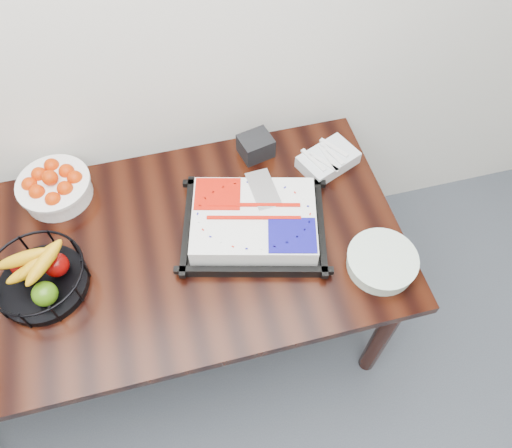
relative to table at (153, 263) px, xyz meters
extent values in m
plane|color=white|center=(0.00, 0.50, 0.69)|extent=(5.00, 0.00, 5.00)
cube|color=black|center=(0.00, 0.00, 0.07)|extent=(1.80, 0.90, 0.04)
cylinder|color=black|center=(0.82, -0.37, -0.31)|extent=(0.07, 0.07, 0.71)
cylinder|color=black|center=(0.82, 0.37, -0.31)|extent=(0.07, 0.07, 0.71)
cube|color=black|center=(0.38, 0.00, 0.10)|extent=(0.58, 0.50, 0.02)
cube|color=white|center=(0.38, 0.00, 0.15)|extent=(0.50, 0.42, 0.08)
cube|color=#C31104|center=(0.25, 0.09, 0.19)|extent=(0.19, 0.18, 0.00)
cube|color=#0E0B7D|center=(0.51, -0.09, 0.19)|extent=(0.19, 0.18, 0.00)
cube|color=silver|center=(0.42, 0.11, 0.19)|extent=(0.10, 0.18, 0.00)
cylinder|color=white|center=(-0.29, 0.33, 0.13)|extent=(0.25, 0.25, 0.08)
cylinder|color=white|center=(-0.29, 0.33, 0.16)|extent=(0.27, 0.27, 0.01)
cylinder|color=black|center=(-0.35, -0.05, 0.10)|extent=(0.29, 0.29, 0.03)
torus|color=black|center=(-0.35, -0.05, 0.19)|extent=(0.31, 0.31, 0.01)
cylinder|color=white|center=(0.77, -0.25, 0.11)|extent=(0.23, 0.23, 0.05)
cylinder|color=white|center=(0.77, -0.25, 0.14)|extent=(0.24, 0.24, 0.01)
cube|color=silver|center=(0.74, 0.22, 0.11)|extent=(0.26, 0.22, 0.05)
cube|color=black|center=(0.48, 0.35, 0.13)|extent=(0.14, 0.13, 0.09)
camera|label=1|loc=(0.15, -0.95, 1.61)|focal=35.00mm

